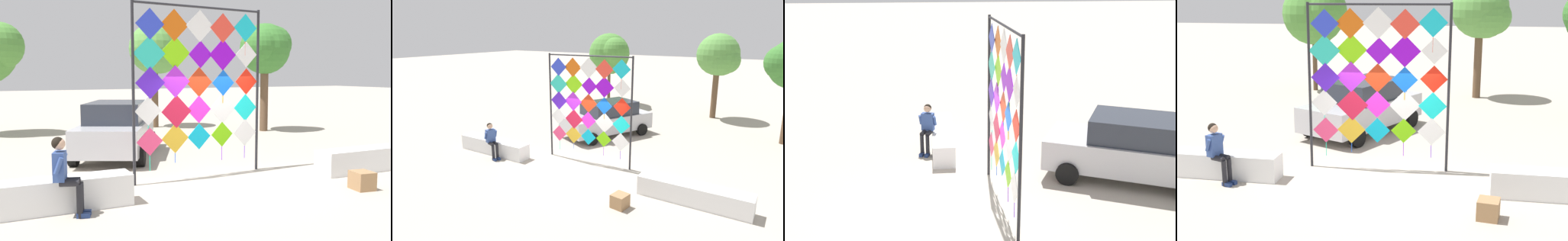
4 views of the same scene
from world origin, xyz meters
TOP-DOWN VIEW (x-y plane):
  - ground at (0.00, 0.00)m, footprint 120.00×120.00m
  - plaza_ledge_left at (-4.20, -0.49)m, footprint 3.39×0.62m
  - plaza_ledge_right at (4.20, -0.49)m, footprint 3.39×0.62m
  - kite_display_rack at (-0.31, 0.79)m, footprint 3.55×0.30m
  - seated_vendor at (-3.82, -0.95)m, footprint 0.69×0.56m
  - parked_car at (-1.41, 4.38)m, footprint 3.57×4.73m
  - cardboard_box_large at (2.43, -1.85)m, footprint 0.49×0.52m
  - tree_far_right at (2.38, 10.72)m, footprint 2.49×2.40m
  - tree_broadleaf at (6.17, 7.38)m, footprint 2.43×2.23m

SIDE VIEW (x-z plane):
  - ground at x=0.00m, z-range 0.00..0.00m
  - cardboard_box_large at x=2.43m, z-range 0.00..0.41m
  - plaza_ledge_left at x=-4.20m, z-range 0.00..0.62m
  - plaza_ledge_right at x=4.20m, z-range 0.00..0.62m
  - parked_car at x=-1.41m, z-range 0.01..1.70m
  - seated_vendor at x=-3.82m, z-range 0.13..1.59m
  - kite_display_rack at x=-0.31m, z-range 0.35..4.56m
  - tree_far_right at x=2.38m, z-range 1.15..6.09m
  - tree_broadleaf at x=6.17m, z-range 1.28..6.05m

